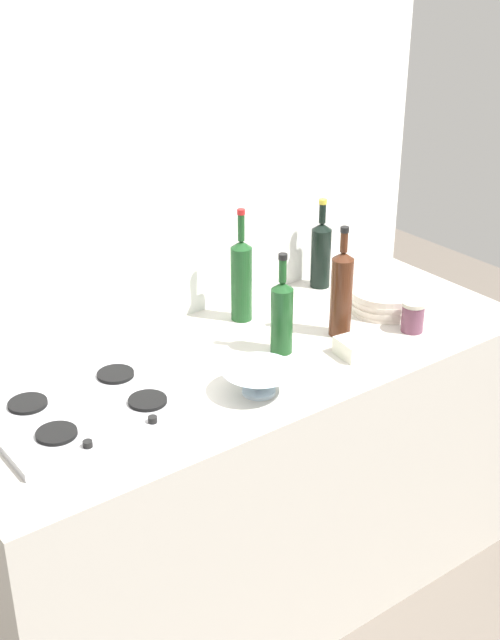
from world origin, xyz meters
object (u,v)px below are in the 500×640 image
wine_bottle_mid_left (321,253)px  butter_dish (362,345)px  wine_bottle_rightmost (282,315)px  condiment_jar_front (413,316)px  plate_stack (385,298)px  mixing_bowl (259,380)px  wine_bottle_mid_right (241,278)px  stovetop_hob (88,407)px  wine_bottle_leftmost (341,292)px

wine_bottle_mid_left → butter_dish: wine_bottle_mid_left is taller
wine_bottle_rightmost → condiment_jar_front: 0.44m
plate_stack → condiment_jar_front: condiment_jar_front is taller
mixing_bowl → butter_dish: 0.38m
plate_stack → wine_bottle_mid_right: (-0.42, 0.22, 0.10)m
stovetop_hob → wine_bottle_leftmost: 0.84m
stovetop_hob → wine_bottle_mid_left: 1.07m
stovetop_hob → plate_stack: size_ratio=2.11×
stovetop_hob → mixing_bowl: mixing_bowl is taller
mixing_bowl → butter_dish: mixing_bowl is taller
wine_bottle_mid_left → wine_bottle_rightmost: wine_bottle_mid_left is taller
wine_bottle_leftmost → wine_bottle_mid_left: (0.20, 0.32, -0.02)m
wine_bottle_mid_right → condiment_jar_front: size_ratio=3.74×
condiment_jar_front → wine_bottle_mid_right: bearing=134.1°
wine_bottle_leftmost → wine_bottle_mid_right: size_ratio=0.95×
wine_bottle_leftmost → wine_bottle_mid_left: bearing=58.5°
butter_dish → wine_bottle_leftmost: bearing=76.8°
butter_dish → condiment_jar_front: size_ratio=1.50×
stovetop_hob → condiment_jar_front: 1.04m
stovetop_hob → wine_bottle_rightmost: wine_bottle_rightmost is taller
plate_stack → wine_bottle_mid_left: wine_bottle_mid_left is taller
mixing_bowl → condiment_jar_front: (0.61, 0.01, 0.01)m
plate_stack → wine_bottle_leftmost: wine_bottle_leftmost is taller
plate_stack → wine_bottle_rightmost: (-0.46, -0.03, 0.08)m
plate_stack → wine_bottle_rightmost: bearing=-176.2°
plate_stack → wine_bottle_mid_left: bearing=100.0°
stovetop_hob → wine_bottle_leftmost: wine_bottle_leftmost is taller
wine_bottle_mid_right → mixing_bowl: (-0.24, -0.40, -0.10)m
stovetop_hob → wine_bottle_leftmost: size_ratio=1.47×
plate_stack → wine_bottle_mid_right: bearing=152.5°
wine_bottle_mid_right → condiment_jar_front: bearing=-45.9°
butter_dish → mixing_bowl: bearing=180.0°
wine_bottle_leftmost → wine_bottle_mid_left: 0.37m
wine_bottle_rightmost → condiment_jar_front: size_ratio=3.16×
wine_bottle_rightmost → mixing_bowl: (-0.20, -0.15, -0.08)m
stovetop_hob → wine_bottle_mid_right: size_ratio=1.40×
plate_stack → wine_bottle_leftmost: size_ratio=0.70×
wine_bottle_mid_right → mixing_bowl: size_ratio=1.81×
wine_bottle_leftmost → butter_dish: (-0.03, -0.13, -0.12)m
mixing_bowl → stovetop_hob: bearing=155.5°
plate_stack → butter_dish: plate_stack is taller
wine_bottle_rightmost → butter_dish: 0.26m
mixing_bowl → condiment_jar_front: bearing=1.4°
wine_bottle_mid_left → mixing_bowl: (-0.61, -0.45, -0.08)m
plate_stack → mixing_bowl: size_ratio=1.20×
plate_stack → mixing_bowl: 0.68m
mixing_bowl → plate_stack: bearing=15.5°
wine_bottle_rightmost → condiment_jar_front: wine_bottle_rightmost is taller
wine_bottle_mid_right → condiment_jar_front: wine_bottle_mid_right is taller
plate_stack → condiment_jar_front: size_ratio=2.49×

